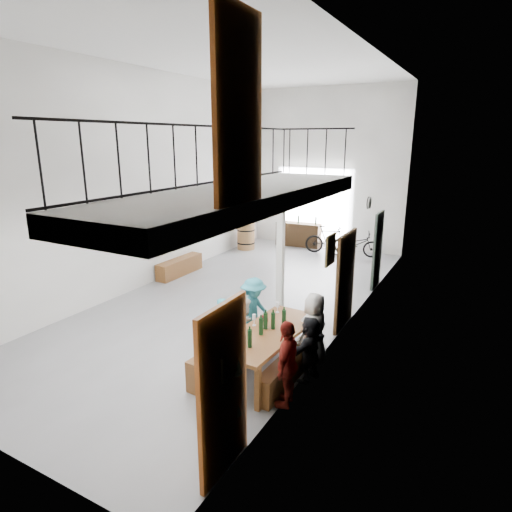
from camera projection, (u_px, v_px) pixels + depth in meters
The scene contains 24 objects.
floor at pixel (240, 299), 10.50m from camera, with size 12.00×12.00×0.00m, color slate.
room_walls at pixel (238, 150), 9.56m from camera, with size 12.00×12.00×12.00m.
gateway_portal at pixel (314, 208), 15.34m from camera, with size 2.80×0.08×2.80m, color white.
right_wall_decor at pixel (320, 265), 7.21m from camera, with size 0.07×8.28×5.07m.
balcony at pixel (245, 199), 6.15m from camera, with size 1.52×5.62×4.00m.
tasting_table at pixel (268, 336), 6.94m from camera, with size 0.99×2.18×0.79m.
bench_inner at pixel (237, 351), 7.38m from camera, with size 0.36×2.24×0.52m, color brown.
bench_wall at pixel (290, 366), 6.96m from camera, with size 0.25×1.93×0.45m, color brown.
tableware at pixel (266, 321), 6.94m from camera, with size 0.51×1.45×0.35m.
side_bench at pixel (180, 267), 12.30m from camera, with size 0.37×1.68×0.47m, color brown.
oak_barrel at pixel (246, 236), 15.12m from camera, with size 0.63×0.63×0.93m.
serving_counter at pixel (298, 234), 15.57m from camera, with size 1.61×0.45×0.85m, color #392310.
counter_bottles at pixel (298, 219), 15.39m from camera, with size 1.36×0.13×0.28m.
guest_left_a at pixel (203, 354), 6.61m from camera, with size 0.57×0.37×1.17m, color beige.
guest_left_b at pixel (225, 332), 7.29m from camera, with size 0.45×0.29×1.22m, color teal.
guest_left_c at pixel (245, 326), 7.68m from camera, with size 0.53×0.41×1.09m, color beige.
guest_left_d at pixel (254, 311), 8.06m from camera, with size 0.85×0.49×1.31m, color teal.
guest_right_a at pixel (287, 364), 6.17m from camera, with size 0.78×0.32×1.33m, color maroon.
guest_right_b at pixel (310, 349), 6.85m from camera, with size 1.01×0.32×1.09m, color black.
guest_right_c at pixel (314, 330), 7.31m from camera, with size 0.63×0.41×1.30m, color beige.
host_standing at pixel (223, 384), 5.25m from camera, with size 0.65×0.43×1.79m, color brown.
potted_plant at pixel (344, 299), 9.82m from camera, with size 0.42×0.36×0.46m, color #174816.
bicycle_near at pixel (355, 244), 14.13m from camera, with size 0.57×1.62×0.85m, color black.
bicycle_far at pixel (329, 240), 14.54m from camera, with size 0.45×1.59×0.95m, color black.
Camera 1 is at (5.05, -8.46, 3.80)m, focal length 30.00 mm.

